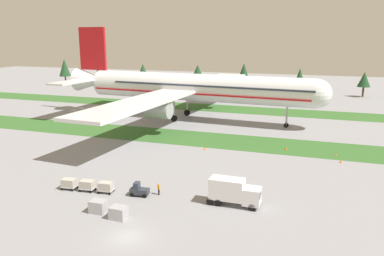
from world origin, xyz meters
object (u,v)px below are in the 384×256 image
cargo_dolly_third (69,183)px  uld_container_0 (98,206)px  baggage_tug (139,190)px  taxiway_marker_2 (205,148)px  cargo_dolly_lead (106,186)px  ground_crew_marshaller (232,193)px  airliner (189,87)px  ground_crew_loader (159,188)px  cargo_dolly_second (87,185)px  uld_container_1 (119,213)px  catering_truck (234,191)px  taxiway_marker_3 (286,148)px  taxiway_marker_1 (336,154)px  taxiway_marker_0 (341,161)px

cargo_dolly_third → uld_container_0: uld_container_0 is taller
baggage_tug → taxiway_marker_2: bearing=169.8°
cargo_dolly_lead → ground_crew_marshaller: ground_crew_marshaller is taller
airliner → ground_crew_loader: airliner is taller
cargo_dolly_second → uld_container_1: cargo_dolly_second is taller
catering_truck → uld_container_1: (-12.36, -8.44, -1.18)m
cargo_dolly_third → ground_crew_loader: ground_crew_loader is taller
cargo_dolly_second → airliner: bearing=177.4°
baggage_tug → catering_truck: catering_truck is taller
baggage_tug → catering_truck: 13.27m
baggage_tug → catering_truck: bearing=89.7°
cargo_dolly_third → uld_container_1: size_ratio=1.17×
taxiway_marker_3 → catering_truck: bearing=-97.8°
cargo_dolly_third → taxiway_marker_1: 47.77m
baggage_tug → ground_crew_marshaller: 12.87m
cargo_dolly_third → taxiway_marker_2: size_ratio=4.37×
uld_container_0 → uld_container_1: (3.31, -0.74, -0.02)m
baggage_tug → taxiway_marker_0: bearing=126.8°
airliner → cargo_dolly_third: bearing=3.7°
cargo_dolly_lead → cargo_dolly_second: same height
cargo_dolly_third → uld_container_0: bearing=51.4°
baggage_tug → taxiway_marker_3: baggage_tug is taller
uld_container_0 → cargo_dolly_lead: bearing=112.8°
cargo_dolly_third → uld_container_0: 9.83m
cargo_dolly_second → ground_crew_marshaller: (20.40, 3.82, 0.03)m
airliner → taxiway_marker_0: 46.87m
uld_container_0 → taxiway_marker_2: size_ratio=3.74×
uld_container_1 → taxiway_marker_2: 31.98m
uld_container_0 → uld_container_1: 3.39m
cargo_dolly_lead → ground_crew_loader: ground_crew_loader is taller
airliner → cargo_dolly_lead: size_ratio=37.77×
uld_container_1 → taxiway_marker_1: (25.40, 36.32, -0.53)m
baggage_tug → cargo_dolly_second: baggage_tug is taller
cargo_dolly_lead → taxiway_marker_1: (31.20, 29.66, -0.68)m
uld_container_0 → taxiway_marker_1: (28.71, 35.58, -0.56)m
cargo_dolly_third → taxiway_marker_3: size_ratio=3.71×
catering_truck → taxiway_marker_3: (3.90, 28.56, -1.64)m
uld_container_0 → taxiway_marker_0: size_ratio=3.74×
airliner → taxiway_marker_3: (27.84, -21.38, -8.39)m
baggage_tug → taxiway_marker_2: 24.87m
catering_truck → taxiway_marker_0: (13.87, 23.56, -1.69)m
cargo_dolly_lead → airliner: bearing=-179.4°
cargo_dolly_third → uld_container_1: cargo_dolly_third is taller
taxiway_marker_0 → cargo_dolly_lead: bearing=-141.7°
taxiway_marker_3 → cargo_dolly_third: bearing=-132.0°
cargo_dolly_second → baggage_tug: bearing=90.0°
airliner → baggage_tug: airliner is taller
taxiway_marker_2 → baggage_tug: bearing=-94.4°
uld_container_1 → taxiway_marker_0: 41.38m
baggage_tug → ground_crew_loader: 2.75m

